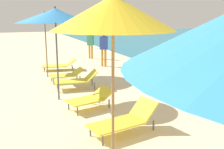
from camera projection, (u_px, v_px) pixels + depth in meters
name	position (u px, v px, depth m)	size (l,w,h in m)	color
umbrella_second	(113.00, 13.00, 4.23)	(2.00, 2.00, 2.94)	olive
lounger_second_shoreside	(125.00, 120.00, 5.93)	(1.64, 0.91, 0.66)	yellow
umbrella_third	(55.00, 15.00, 7.76)	(1.84, 1.84, 2.81)	#4C4C51
lounger_third_shoreside	(77.00, 80.00, 9.42)	(1.56, 0.81, 0.65)	yellow
lounger_third_inland	(90.00, 98.00, 7.45)	(1.37, 0.90, 0.52)	yellow
umbrella_farthest	(45.00, 18.00, 10.75)	(2.35, 2.35, 2.70)	olive
lounger_farthest_shoreside	(60.00, 65.00, 12.62)	(1.65, 0.89, 0.53)	yellow
lounger_farthest_inland	(67.00, 74.00, 10.42)	(1.28, 0.62, 0.51)	yellow
person_walking_near	(91.00, 42.00, 15.74)	(0.41, 0.41, 1.58)	orange
person_walking_mid	(104.00, 45.00, 13.34)	(0.42, 0.39, 1.73)	orange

